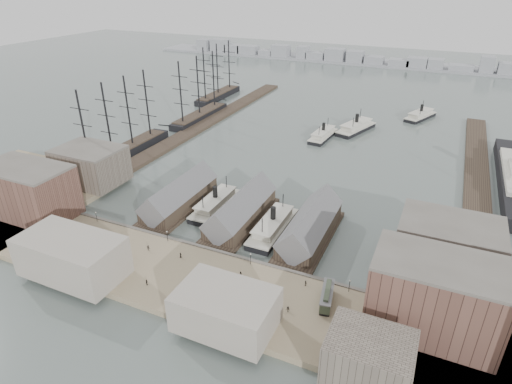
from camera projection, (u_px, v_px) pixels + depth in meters
The scene contains 41 objects.
ground at pixel (219, 246), 141.37m from camera, with size 900.00×900.00×0.00m, color #4C5855.
quay at pixel (185, 279), 124.74m from camera, with size 180.00×30.00×2.00m, color #87775B.
seawall at pixel (211, 251), 136.64m from camera, with size 180.00×1.20×2.30m, color #59544C.
west_wharf at pixel (199, 127), 246.86m from camera, with size 10.00×220.00×1.60m, color #2D231C.
east_wharf at pixel (477, 179), 185.16m from camera, with size 10.00×180.00×1.60m, color #2D231C.
ferry_shed_west at pixel (180, 197), 162.44m from camera, with size 14.00×42.00×12.60m.
ferry_shed_center at pixel (241, 211), 152.89m from camera, with size 14.00×42.00×12.60m.
ferry_shed_east at pixel (310, 227), 143.35m from camera, with size 14.00×42.00×12.60m.
warehouse_west_front at pixel (29, 192), 152.32m from camera, with size 32.00×18.00×18.00m, color brown.
warehouse_west_back at pixel (91, 166), 177.50m from camera, with size 26.00×20.00×14.00m, color #60564C.
warehouse_east_front at pixel (434, 297), 102.15m from camera, with size 30.00×18.00×19.00m, color brown.
warehouse_east_back at pixel (447, 247), 124.17m from camera, with size 28.00×20.00×15.00m, color #60564C.
street_bldg_center at pixel (226, 309), 104.93m from camera, with size 24.00×16.00×10.00m, color gray.
street_bldg_west at pixel (72, 256), 122.83m from camera, with size 30.00×16.00×12.00m, color gray.
street_bldg_east at pixel (369, 358), 91.04m from camera, with size 18.00×14.00×11.00m, color #60564C.
lamp_post_far_w at pixel (96, 215), 150.07m from camera, with size 0.44×0.44×3.92m.
lamp_post_near_w at pixel (167, 234), 139.06m from camera, with size 0.44×0.44×3.92m.
lamp_post_near_e at pixel (251, 257), 128.04m from camera, with size 0.44×0.44×3.92m.
lamp_post_far_e at pixel (350, 284), 117.02m from camera, with size 0.44×0.44×3.92m.
far_shore at pixel (385, 61), 410.60m from camera, with size 500.00×40.00×15.72m.
ferry_docked_west at pixel (216, 203), 162.46m from camera, with size 8.39×27.96×9.99m.
ferry_docked_east at pixel (273, 226), 148.05m from camera, with size 8.67×28.89×10.32m.
ferry_open_near at pixel (323, 135), 231.51m from camera, with size 9.93×26.46×9.25m.
ferry_open_mid at pixel (356, 127), 241.56m from camera, with size 17.79×31.30×10.71m.
ferry_open_far at pixel (420, 115), 262.45m from camera, with size 17.36×27.67×9.51m.
sailing_ship_near at pixel (123, 150), 209.46m from camera, with size 9.15×63.00×37.60m.
sailing_ship_mid at pixel (200, 115), 261.40m from camera, with size 9.18×53.07×37.76m.
sailing_ship_far at pixel (218, 94), 304.91m from camera, with size 9.09×50.51×37.38m.
tram at pixel (327, 297), 113.24m from camera, with size 4.74×11.64×4.03m.
horse_cart_left at pixel (85, 228), 146.13m from camera, with size 4.82×3.48×1.73m.
horse_cart_center at pixel (125, 258), 130.78m from camera, with size 4.84×1.65×1.49m.
horse_cart_right at pixel (214, 298), 114.83m from camera, with size 4.73×2.47×1.44m.
pedestrian_0 at pixel (59, 226), 146.99m from camera, with size 0.59×0.43×1.61m, color black.
pedestrian_1 at pixel (90, 251), 134.19m from camera, with size 0.79×0.62×1.63m, color black.
pedestrian_2 at pixel (148, 248), 135.32m from camera, with size 1.15×0.66×1.79m, color black.
pedestrian_3 at pixel (147, 282), 120.35m from camera, with size 1.05×0.44×1.79m, color black.
pedestrian_4 at pixel (181, 255), 131.92m from camera, with size 0.85×0.55×1.73m, color black.
pedestrian_5 at pixel (227, 277), 122.70m from camera, with size 0.62×0.45×1.71m, color black.
pedestrian_6 at pixel (241, 274), 123.83m from camera, with size 0.79×0.61×1.62m, color black.
pedestrian_7 at pixel (288, 309), 110.86m from camera, with size 1.10×0.63×1.70m, color black.
pedestrian_8 at pixel (306, 283), 120.13m from camera, with size 1.01×0.42×1.73m, color black.
Camera 1 is at (59.81, -101.74, 80.81)m, focal length 30.00 mm.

